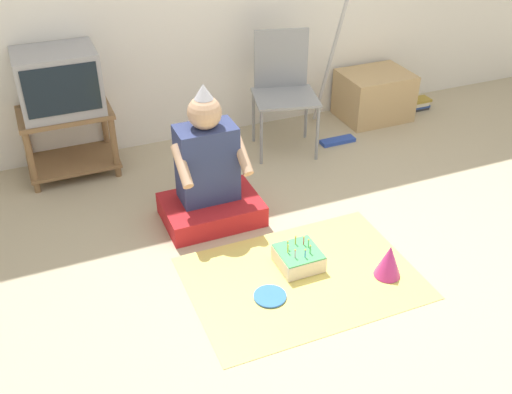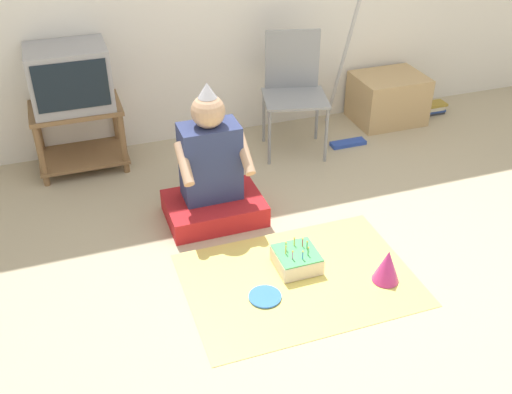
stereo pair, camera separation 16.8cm
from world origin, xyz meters
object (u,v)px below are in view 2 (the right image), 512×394
(person_seated, at_px, (212,176))
(party_hat_blue, at_px, (387,266))
(folding_chair, at_px, (294,84))
(birthday_cake, at_px, (297,259))
(dust_mop, at_px, (345,98))
(tv, at_px, (69,77))
(paper_plate, at_px, (265,297))
(book_pile, at_px, (433,108))
(cardboard_box_stack, at_px, (388,98))

(person_seated, relative_size, party_hat_blue, 4.53)
(party_hat_blue, bearing_deg, person_seated, 128.08)
(folding_chair, distance_m, birthday_cake, 1.55)
(folding_chair, height_order, person_seated, person_seated)
(dust_mop, height_order, birthday_cake, dust_mop)
(tv, bearing_deg, paper_plate, -66.62)
(birthday_cake, bearing_deg, book_pile, 38.83)
(tv, xyz_separation_m, folding_chair, (1.55, -0.20, -0.18))
(tv, relative_size, paper_plate, 2.98)
(dust_mop, height_order, party_hat_blue, dust_mop)
(cardboard_box_stack, xyz_separation_m, party_hat_blue, (-1.03, -1.81, -0.09))
(folding_chair, xyz_separation_m, book_pile, (1.37, 0.15, -0.46))
(book_pile, relative_size, party_hat_blue, 1.06)
(book_pile, distance_m, party_hat_blue, 2.33)
(cardboard_box_stack, relative_size, book_pile, 2.63)
(tv, xyz_separation_m, book_pile, (2.93, -0.05, -0.64))
(cardboard_box_stack, height_order, paper_plate, cardboard_box_stack)
(cardboard_box_stack, xyz_separation_m, book_pile, (0.46, -0.01, -0.15))
(book_pile, height_order, party_hat_blue, party_hat_blue)
(book_pile, bearing_deg, tv, 179.03)
(cardboard_box_stack, xyz_separation_m, birthday_cake, (-1.45, -1.54, -0.14))
(tv, distance_m, party_hat_blue, 2.42)
(birthday_cake, bearing_deg, tv, 122.84)
(birthday_cake, xyz_separation_m, party_hat_blue, (0.42, -0.27, 0.05))
(paper_plate, bearing_deg, person_seated, 93.13)
(folding_chair, relative_size, cardboard_box_stack, 1.58)
(birthday_cake, bearing_deg, cardboard_box_stack, 46.80)
(tv, xyz_separation_m, party_hat_blue, (1.45, -1.85, -0.58))
(dust_mop, bearing_deg, tv, 173.43)
(party_hat_blue, bearing_deg, dust_mop, 72.01)
(cardboard_box_stack, bearing_deg, dust_mop, -159.38)
(party_hat_blue, bearing_deg, birthday_cake, 147.53)
(folding_chair, xyz_separation_m, dust_mop, (0.42, -0.03, -0.16))
(person_seated, xyz_separation_m, paper_plate, (0.05, -0.84, -0.28))
(paper_plate, bearing_deg, party_hat_blue, -7.10)
(folding_chair, xyz_separation_m, paper_plate, (-0.79, -1.57, -0.50))
(birthday_cake, height_order, party_hat_blue, party_hat_blue)
(dust_mop, xyz_separation_m, paper_plate, (-1.21, -1.54, -0.33))
(dust_mop, xyz_separation_m, party_hat_blue, (-0.53, -1.63, -0.24))
(folding_chair, relative_size, dust_mop, 0.74)
(party_hat_blue, bearing_deg, book_pile, 50.58)
(folding_chair, height_order, book_pile, folding_chair)
(folding_chair, relative_size, person_seated, 0.98)
(dust_mop, bearing_deg, book_pile, 10.55)
(folding_chair, height_order, party_hat_blue, folding_chair)
(party_hat_blue, bearing_deg, cardboard_box_stack, 60.49)
(tv, distance_m, cardboard_box_stack, 2.52)
(tv, bearing_deg, party_hat_blue, -52.05)
(cardboard_box_stack, distance_m, book_pile, 0.48)
(tv, distance_m, folding_chair, 1.58)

